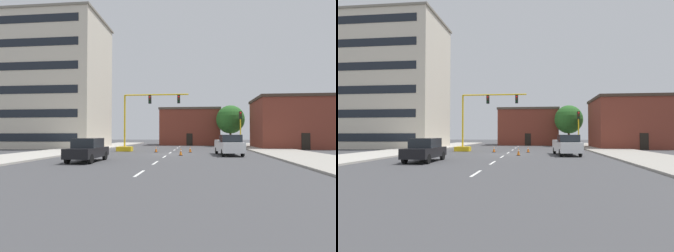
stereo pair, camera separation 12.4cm
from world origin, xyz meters
TOP-DOWN VIEW (x-y plane):
  - ground_plane at (0.00, 0.00)m, footprint 160.00×160.00m
  - sidewalk_left at (-12.40, 8.00)m, footprint 6.00×56.00m
  - sidewalk_right at (12.40, 8.00)m, footprint 6.00×56.00m
  - lane_stripe_seg_0 at (0.00, -14.00)m, footprint 0.16×2.40m
  - lane_stripe_seg_1 at (0.00, -8.50)m, footprint 0.16×2.40m
  - lane_stripe_seg_2 at (0.00, -3.00)m, footprint 0.16×2.40m
  - lane_stripe_seg_3 at (0.00, 2.50)m, footprint 0.16×2.40m
  - lane_stripe_seg_4 at (0.00, 8.00)m, footprint 0.16×2.40m
  - lane_stripe_seg_5 at (0.00, 13.50)m, footprint 0.16×2.40m
  - lane_stripe_seg_6 at (0.00, 19.00)m, footprint 0.16×2.40m
  - building_tall_left at (-18.50, 12.65)m, footprint 14.36×11.22m
  - building_brick_center at (1.53, 26.57)m, footprint 11.32×8.52m
  - building_row_right at (17.05, 14.73)m, footprint 11.20×9.65m
  - traffic_signal_gantry at (-4.66, 4.70)m, footprint 8.56×1.20m
  - traffic_light_pole_right at (8.12, 6.15)m, footprint 0.32×0.47m
  - tree_right_far at (8.62, 20.95)m, footprint 4.87×4.87m
  - pickup_truck_white at (6.01, -0.52)m, footprint 2.45×5.55m
  - sedan_black_near_left at (-5.12, -8.22)m, footprint 1.90×4.51m
  - traffic_cone_roadside_a at (-1.67, 3.10)m, footprint 0.36×0.36m
  - traffic_cone_roadside_b at (2.16, 3.24)m, footprint 0.36×0.36m
  - traffic_cone_roadside_c at (1.39, -1.48)m, footprint 0.36×0.36m

SIDE VIEW (x-z plane):
  - ground_plane at x=0.00m, z-range 0.00..0.00m
  - lane_stripe_seg_0 at x=0.00m, z-range 0.00..0.01m
  - lane_stripe_seg_1 at x=0.00m, z-range 0.00..0.01m
  - lane_stripe_seg_2 at x=0.00m, z-range 0.00..0.01m
  - lane_stripe_seg_3 at x=0.00m, z-range 0.00..0.01m
  - lane_stripe_seg_4 at x=0.00m, z-range 0.00..0.01m
  - lane_stripe_seg_5 at x=0.00m, z-range 0.00..0.01m
  - lane_stripe_seg_6 at x=0.00m, z-range 0.00..0.01m
  - sidewalk_left at x=-12.40m, z-range 0.00..0.14m
  - sidewalk_right at x=12.40m, z-range 0.00..0.14m
  - traffic_cone_roadside_a at x=-1.67m, z-range -0.01..0.68m
  - traffic_cone_roadside_b at x=2.16m, z-range -0.01..0.68m
  - traffic_cone_roadside_c at x=1.39m, z-range -0.01..0.71m
  - sedan_black_near_left at x=-5.12m, z-range 0.02..1.76m
  - pickup_truck_white at x=6.01m, z-range -0.02..1.97m
  - traffic_signal_gantry at x=-4.66m, z-range -1.20..5.63m
  - building_brick_center at x=1.53m, z-range 0.01..7.00m
  - traffic_light_pole_right at x=8.12m, z-range 1.13..5.93m
  - building_row_right at x=17.05m, z-range 0.01..7.44m
  - tree_right_far at x=8.62m, z-range 1.08..8.12m
  - building_tall_left at x=-18.50m, z-range 0.01..19.67m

